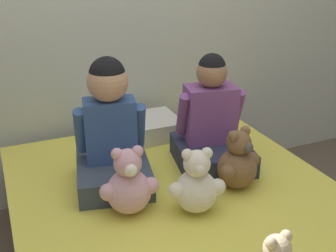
{
  "coord_description": "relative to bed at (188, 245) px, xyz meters",
  "views": [
    {
      "loc": [
        -0.71,
        -1.4,
        1.49
      ],
      "look_at": [
        0.0,
        0.24,
        0.73
      ],
      "focal_mm": 45.0,
      "sensor_mm": 36.0,
      "label": 1
    }
  ],
  "objects": [
    {
      "name": "bed",
      "position": [
        0.0,
        0.0,
        0.0
      ],
      "size": [
        1.48,
        1.86,
        0.45
      ],
      "color": "brown",
      "rests_on": "ground_plane"
    },
    {
      "name": "child_on_left",
      "position": [
        -0.25,
        0.32,
        0.48
      ],
      "size": [
        0.4,
        0.44,
        0.61
      ],
      "rotation": [
        0.0,
        0.0,
        -0.2
      ],
      "color": "#384251",
      "rests_on": "bed"
    },
    {
      "name": "child_on_right",
      "position": [
        0.27,
        0.32,
        0.43
      ],
      "size": [
        0.42,
        0.45,
        0.57
      ],
      "rotation": [
        0.0,
        0.0,
        -0.18
      ],
      "color": "#282D47",
      "rests_on": "bed"
    },
    {
      "name": "teddy_bear_held_by_left_child",
      "position": [
        -0.26,
        0.05,
        0.35
      ],
      "size": [
        0.25,
        0.19,
        0.3
      ],
      "rotation": [
        0.0,
        0.0,
        -0.11
      ],
      "color": "#DBA3B2",
      "rests_on": "bed"
    },
    {
      "name": "teddy_bear_held_by_right_child",
      "position": [
        0.27,
        0.05,
        0.35
      ],
      "size": [
        0.24,
        0.19,
        0.3
      ],
      "rotation": [
        0.0,
        0.0,
        0.32
      ],
      "color": "brown",
      "rests_on": "bed"
    },
    {
      "name": "teddy_bear_between_children",
      "position": [
        0.01,
        -0.05,
        0.35
      ],
      "size": [
        0.24,
        0.18,
        0.29
      ],
      "rotation": [
        0.0,
        0.0,
        -0.23
      ],
      "color": "silver",
      "rests_on": "bed"
    },
    {
      "name": "pillow_at_headboard",
      "position": [
        0.0,
        0.75,
        0.28
      ],
      "size": [
        0.54,
        0.31,
        0.11
      ],
      "color": "silver",
      "rests_on": "bed"
    }
  ]
}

